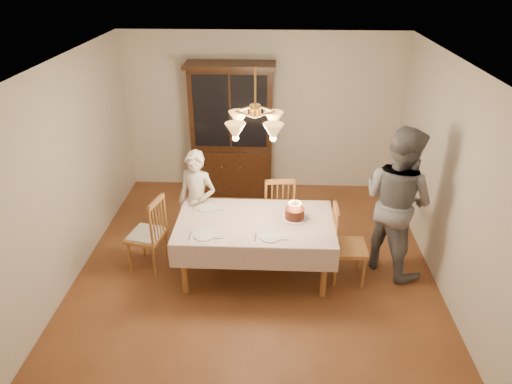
{
  "coord_description": "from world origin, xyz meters",
  "views": [
    {
      "loc": [
        0.21,
        -4.7,
        3.63
      ],
      "look_at": [
        0.0,
        0.2,
        1.05
      ],
      "focal_mm": 32.0,
      "sensor_mm": 36.0,
      "label": 1
    }
  ],
  "objects_px": {
    "birthday_cake": "(295,214)",
    "chair_far_side": "(278,210)",
    "china_hutch": "(232,133)",
    "elderly_woman": "(197,203)",
    "dining_table": "(255,226)"
  },
  "relations": [
    {
      "from": "chair_far_side",
      "to": "elderly_woman",
      "type": "distance_m",
      "value": 1.15
    },
    {
      "from": "dining_table",
      "to": "chair_far_side",
      "type": "relative_size",
      "value": 1.9
    },
    {
      "from": "chair_far_side",
      "to": "elderly_woman",
      "type": "xyz_separation_m",
      "value": [
        -1.06,
        -0.35,
        0.28
      ]
    },
    {
      "from": "chair_far_side",
      "to": "elderly_woman",
      "type": "bearing_deg",
      "value": -161.61
    },
    {
      "from": "dining_table",
      "to": "china_hutch",
      "type": "xyz_separation_m",
      "value": [
        -0.48,
        2.25,
        0.36
      ]
    },
    {
      "from": "dining_table",
      "to": "chair_far_side",
      "type": "bearing_deg",
      "value": 71.59
    },
    {
      "from": "elderly_woman",
      "to": "china_hutch",
      "type": "bearing_deg",
      "value": 96.58
    },
    {
      "from": "china_hutch",
      "to": "birthday_cake",
      "type": "xyz_separation_m",
      "value": [
        0.96,
        -2.17,
        -0.22
      ]
    },
    {
      "from": "chair_far_side",
      "to": "birthday_cake",
      "type": "relative_size",
      "value": 3.33
    },
    {
      "from": "birthday_cake",
      "to": "chair_far_side",
      "type": "bearing_deg",
      "value": 104.58
    },
    {
      "from": "dining_table",
      "to": "birthday_cake",
      "type": "relative_size",
      "value": 6.33
    },
    {
      "from": "china_hutch",
      "to": "birthday_cake",
      "type": "bearing_deg",
      "value": -66.28
    },
    {
      "from": "china_hutch",
      "to": "elderly_woman",
      "type": "distance_m",
      "value": 1.83
    },
    {
      "from": "china_hutch",
      "to": "elderly_woman",
      "type": "xyz_separation_m",
      "value": [
        -0.3,
        -1.77,
        -0.32
      ]
    },
    {
      "from": "china_hutch",
      "to": "elderly_woman",
      "type": "relative_size",
      "value": 1.5
    }
  ]
}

